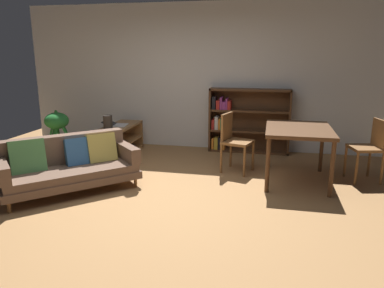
{
  "coord_description": "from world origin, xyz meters",
  "views": [
    {
      "loc": [
        1.4,
        -4.18,
        1.79
      ],
      "look_at": [
        0.33,
        0.68,
        0.55
      ],
      "focal_mm": 34.29,
      "sensor_mm": 36.0,
      "label": 1
    }
  ],
  "objects": [
    {
      "name": "potted_floor_plant",
      "position": [
        -2.32,
        1.55,
        0.5
      ],
      "size": [
        0.54,
        0.43,
        0.82
      ],
      "color": "#9E9389",
      "rests_on": "ground_plane"
    },
    {
      "name": "open_laptop",
      "position": [
        -1.3,
        1.82,
        0.55
      ],
      "size": [
        0.45,
        0.37,
        0.09
      ],
      "color": "silver",
      "rests_on": "media_console"
    },
    {
      "name": "back_wall_panel",
      "position": [
        0.0,
        2.7,
        1.35
      ],
      "size": [
        6.8,
        0.1,
        2.7
      ],
      "primitive_type": "cube",
      "color": "silver",
      "rests_on": "ground_plane"
    },
    {
      "name": "dining_table",
      "position": [
        1.78,
        1.02,
        0.7
      ],
      "size": [
        0.89,
        1.17,
        0.78
      ],
      "color": "#56351E",
      "rests_on": "ground_plane"
    },
    {
      "name": "media_console",
      "position": [
        -1.25,
        1.73,
        0.26
      ],
      "size": [
        0.45,
        1.39,
        0.53
      ],
      "color": "olive",
      "rests_on": "ground_plane"
    },
    {
      "name": "desk_speaker",
      "position": [
        -1.31,
        1.48,
        0.65
      ],
      "size": [
        0.15,
        0.15,
        0.24
      ],
      "color": "#2D2823",
      "rests_on": "media_console"
    },
    {
      "name": "fabric_couch",
      "position": [
        -1.21,
        0.03,
        0.35
      ],
      "size": [
        1.76,
        1.75,
        0.74
      ],
      "color": "brown",
      "rests_on": "ground_plane"
    },
    {
      "name": "dining_chair_near",
      "position": [
        0.85,
        1.29,
        0.51
      ],
      "size": [
        0.51,
        0.51,
        0.9
      ],
      "color": "brown",
      "rests_on": "ground_plane"
    },
    {
      "name": "dining_chair_far",
      "position": [
        2.78,
        1.26,
        0.52
      ],
      "size": [
        0.48,
        0.49,
        0.89
      ],
      "color": "brown",
      "rests_on": "ground_plane"
    },
    {
      "name": "bookshelf",
      "position": [
        0.91,
        2.54,
        0.57
      ],
      "size": [
        1.46,
        0.29,
        1.17
      ],
      "color": "#56351E",
      "rests_on": "ground_plane"
    },
    {
      "name": "ground_plane",
      "position": [
        0.0,
        0.0,
        0.0
      ],
      "size": [
        8.16,
        8.16,
        0.0
      ],
      "primitive_type": "plane",
      "color": "#9E7042"
    }
  ]
}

